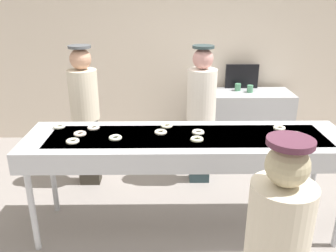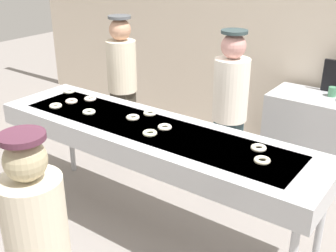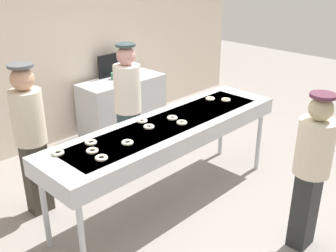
# 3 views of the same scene
# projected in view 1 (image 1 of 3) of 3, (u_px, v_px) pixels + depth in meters

# --- Properties ---
(ground_plane) EXTENTS (16.00, 16.00, 0.00)m
(ground_plane) POSITION_uv_depth(u_px,v_px,m) (185.00, 226.00, 3.51)
(ground_plane) COLOR gray
(back_wall) EXTENTS (8.00, 0.12, 3.38)m
(back_wall) POSITION_uv_depth(u_px,v_px,m) (178.00, 30.00, 5.14)
(back_wall) COLOR beige
(back_wall) RESTS_ON ground
(fryer_conveyor) EXTENTS (2.94, 0.77, 0.99)m
(fryer_conveyor) POSITION_uv_depth(u_px,v_px,m) (187.00, 145.00, 3.19)
(fryer_conveyor) COLOR #B7BABF
(fryer_conveyor) RESTS_ON ground
(sugar_donut_0) EXTENTS (0.15, 0.15, 0.03)m
(sugar_donut_0) POSITION_uv_depth(u_px,v_px,m) (73.00, 141.00, 3.00)
(sugar_donut_0) COLOR white
(sugar_donut_0) RESTS_ON fryer_conveyor
(sugar_donut_1) EXTENTS (0.16, 0.16, 0.03)m
(sugar_donut_1) POSITION_uv_depth(u_px,v_px,m) (115.00, 138.00, 3.07)
(sugar_donut_1) COLOR white
(sugar_donut_1) RESTS_ON fryer_conveyor
(sugar_donut_2) EXTENTS (0.15, 0.15, 0.03)m
(sugar_donut_2) POSITION_uv_depth(u_px,v_px,m) (167.00, 126.00, 3.35)
(sugar_donut_2) COLOR #F4EECC
(sugar_donut_2) RESTS_ON fryer_conveyor
(sugar_donut_3) EXTENTS (0.15, 0.15, 0.03)m
(sugar_donut_3) POSITION_uv_depth(u_px,v_px,m) (296.00, 134.00, 3.14)
(sugar_donut_3) COLOR #EDE6C3
(sugar_donut_3) RESTS_ON fryer_conveyor
(sugar_donut_4) EXTENTS (0.16, 0.16, 0.03)m
(sugar_donut_4) POSITION_uv_depth(u_px,v_px,m) (198.00, 132.00, 3.19)
(sugar_donut_4) COLOR white
(sugar_donut_4) RESTS_ON fryer_conveyor
(sugar_donut_5) EXTENTS (0.14, 0.14, 0.03)m
(sugar_donut_5) POSITION_uv_depth(u_px,v_px,m) (197.00, 139.00, 3.04)
(sugar_donut_5) COLOR #EBF0C3
(sugar_donut_5) RESTS_ON fryer_conveyor
(sugar_donut_6) EXTENTS (0.13, 0.13, 0.03)m
(sugar_donut_6) POSITION_uv_depth(u_px,v_px,m) (93.00, 128.00, 3.30)
(sugar_donut_6) COLOR silver
(sugar_donut_6) RESTS_ON fryer_conveyor
(sugar_donut_7) EXTENTS (0.16, 0.16, 0.03)m
(sugar_donut_7) POSITION_uv_depth(u_px,v_px,m) (59.00, 127.00, 3.33)
(sugar_donut_7) COLOR white
(sugar_donut_7) RESTS_ON fryer_conveyor
(sugar_donut_8) EXTENTS (0.16, 0.16, 0.03)m
(sugar_donut_8) POSITION_uv_depth(u_px,v_px,m) (80.00, 134.00, 3.16)
(sugar_donut_8) COLOR #F8E2CC
(sugar_donut_8) RESTS_ON fryer_conveyor
(sugar_donut_9) EXTENTS (0.12, 0.12, 0.03)m
(sugar_donut_9) POSITION_uv_depth(u_px,v_px,m) (161.00, 132.00, 3.20)
(sugar_donut_9) COLOR silver
(sugar_donut_9) RESTS_ON fryer_conveyor
(sugar_donut_10) EXTENTS (0.16, 0.16, 0.03)m
(sugar_donut_10) POSITION_uv_depth(u_px,v_px,m) (279.00, 128.00, 3.29)
(sugar_donut_10) COLOR white
(sugar_donut_10) RESTS_ON fryer_conveyor
(worker_baker) EXTENTS (0.34, 0.34, 1.67)m
(worker_baker) POSITION_uv_depth(u_px,v_px,m) (201.00, 108.00, 4.05)
(worker_baker) COLOR #2A3F43
(worker_baker) RESTS_ON ground
(worker_assistant) EXTENTS (0.33, 0.33, 1.67)m
(worker_assistant) POSITION_uv_depth(u_px,v_px,m) (85.00, 109.00, 4.00)
(worker_assistant) COLOR #342F26
(worker_assistant) RESTS_ON ground
(prep_counter) EXTENTS (1.38, 0.59, 0.86)m
(prep_counter) POSITION_uv_depth(u_px,v_px,m) (242.00, 120.00, 5.19)
(prep_counter) COLOR #B7BABF
(prep_counter) RESTS_ON ground
(paper_cup_0) EXTENTS (0.09, 0.09, 0.10)m
(paper_cup_0) POSITION_uv_depth(u_px,v_px,m) (250.00, 89.00, 5.01)
(paper_cup_0) COLOR #4C8C66
(paper_cup_0) RESTS_ON prep_counter
(paper_cup_1) EXTENTS (0.09, 0.09, 0.10)m
(paper_cup_1) POSITION_uv_depth(u_px,v_px,m) (238.00, 87.00, 5.10)
(paper_cup_1) COLOR #4C8C66
(paper_cup_1) RESTS_ON prep_counter
(menu_display) EXTENTS (0.49, 0.04, 0.36)m
(menu_display) POSITION_uv_depth(u_px,v_px,m) (242.00, 76.00, 5.20)
(menu_display) COLOR black
(menu_display) RESTS_ON prep_counter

